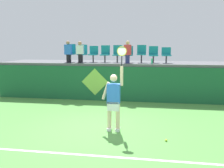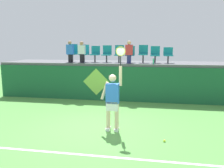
{
  "view_description": "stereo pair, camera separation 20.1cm",
  "coord_description": "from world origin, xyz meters",
  "px_view_note": "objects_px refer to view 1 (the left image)",
  "views": [
    {
      "loc": [
        1.43,
        -6.59,
        2.58
      ],
      "look_at": [
        0.25,
        1.33,
        1.22
      ],
      "focal_mm": 36.45,
      "sensor_mm": 36.0,
      "label": 1
    },
    {
      "loc": [
        1.63,
        -6.56,
        2.58
      ],
      "look_at": [
        0.25,
        1.33,
        1.22
      ],
      "focal_mm": 36.45,
      "sensor_mm": 36.0,
      "label": 2
    }
  ],
  "objects_px": {
    "tennis_player": "(114,99)",
    "stadium_chair_7": "(153,54)",
    "spectator_2": "(80,52)",
    "stadium_chair_5": "(128,54)",
    "stadium_chair_6": "(142,53)",
    "spectator_0": "(68,51)",
    "stadium_chair_3": "(105,53)",
    "stadium_chair_2": "(93,53)",
    "spectator_1": "(128,52)",
    "stadium_chair_0": "(71,52)",
    "stadium_chair_8": "(166,54)",
    "water_bottle": "(152,61)",
    "tennis_ball": "(166,140)",
    "stadium_chair_1": "(83,53)",
    "stadium_chair_4": "(117,53)"
  },
  "relations": [
    {
      "from": "stadium_chair_8",
      "to": "spectator_1",
      "type": "relative_size",
      "value": 0.71
    },
    {
      "from": "stadium_chair_0",
      "to": "spectator_2",
      "type": "xyz_separation_m",
      "value": [
        0.61,
        -0.44,
        0.04
      ]
    },
    {
      "from": "stadium_chair_5",
      "to": "stadium_chair_8",
      "type": "xyz_separation_m",
      "value": [
        1.82,
        -0.01,
        -0.02
      ]
    },
    {
      "from": "tennis_player",
      "to": "stadium_chair_3",
      "type": "distance_m",
      "value": 4.93
    },
    {
      "from": "stadium_chair_5",
      "to": "stadium_chair_7",
      "type": "bearing_deg",
      "value": 0.07
    },
    {
      "from": "spectator_0",
      "to": "stadium_chair_0",
      "type": "bearing_deg",
      "value": 90.0
    },
    {
      "from": "water_bottle",
      "to": "stadium_chair_6",
      "type": "distance_m",
      "value": 0.94
    },
    {
      "from": "tennis_ball",
      "to": "stadium_chair_2",
      "type": "height_order",
      "value": "stadium_chair_2"
    },
    {
      "from": "stadium_chair_3",
      "to": "stadium_chair_5",
      "type": "distance_m",
      "value": 1.16
    },
    {
      "from": "tennis_player",
      "to": "stadium_chair_2",
      "type": "relative_size",
      "value": 3.14
    },
    {
      "from": "stadium_chair_4",
      "to": "stadium_chair_8",
      "type": "relative_size",
      "value": 1.13
    },
    {
      "from": "stadium_chair_3",
      "to": "stadium_chair_7",
      "type": "relative_size",
      "value": 1.05
    },
    {
      "from": "stadium_chair_2",
      "to": "stadium_chair_8",
      "type": "xyz_separation_m",
      "value": [
        3.57,
        -0.01,
        -0.03
      ]
    },
    {
      "from": "stadium_chair_0",
      "to": "stadium_chair_3",
      "type": "bearing_deg",
      "value": -0.08
    },
    {
      "from": "stadium_chair_8",
      "to": "stadium_chair_7",
      "type": "bearing_deg",
      "value": 179.32
    },
    {
      "from": "stadium_chair_2",
      "to": "spectator_1",
      "type": "xyz_separation_m",
      "value": [
        1.75,
        -0.47,
        0.09
      ]
    },
    {
      "from": "stadium_chair_0",
      "to": "spectator_1",
      "type": "relative_size",
      "value": 0.86
    },
    {
      "from": "tennis_player",
      "to": "stadium_chair_7",
      "type": "xyz_separation_m",
      "value": [
        1.28,
        4.64,
        1.21
      ]
    },
    {
      "from": "tennis_ball",
      "to": "stadium_chair_3",
      "type": "height_order",
      "value": "stadium_chair_3"
    },
    {
      "from": "stadium_chair_1",
      "to": "stadium_chair_6",
      "type": "distance_m",
      "value": 2.96
    },
    {
      "from": "stadium_chair_3",
      "to": "stadium_chair_4",
      "type": "bearing_deg",
      "value": 0.15
    },
    {
      "from": "stadium_chair_3",
      "to": "stadium_chair_6",
      "type": "distance_m",
      "value": 1.8
    },
    {
      "from": "spectator_2",
      "to": "stadium_chair_5",
      "type": "bearing_deg",
      "value": 10.55
    },
    {
      "from": "stadium_chair_3",
      "to": "spectator_0",
      "type": "bearing_deg",
      "value": -167.3
    },
    {
      "from": "tennis_player",
      "to": "stadium_chair_2",
      "type": "distance_m",
      "value": 5.09
    },
    {
      "from": "stadium_chair_0",
      "to": "spectator_2",
      "type": "distance_m",
      "value": 0.75
    },
    {
      "from": "stadium_chair_2",
      "to": "stadium_chair_8",
      "type": "distance_m",
      "value": 3.57
    },
    {
      "from": "stadium_chair_8",
      "to": "spectator_1",
      "type": "bearing_deg",
      "value": -165.58
    },
    {
      "from": "spectator_0",
      "to": "stadium_chair_7",
      "type": "bearing_deg",
      "value": 5.48
    },
    {
      "from": "stadium_chair_7",
      "to": "spectator_0",
      "type": "relative_size",
      "value": 0.76
    },
    {
      "from": "stadium_chair_6",
      "to": "spectator_2",
      "type": "height_order",
      "value": "spectator_2"
    },
    {
      "from": "stadium_chair_3",
      "to": "tennis_player",
      "type": "bearing_deg",
      "value": -76.77
    },
    {
      "from": "stadium_chair_6",
      "to": "spectator_0",
      "type": "distance_m",
      "value": 3.6
    },
    {
      "from": "stadium_chair_3",
      "to": "water_bottle",
      "type": "bearing_deg",
      "value": -17.52
    },
    {
      "from": "tennis_player",
      "to": "stadium_chair_2",
      "type": "bearing_deg",
      "value": 109.99
    },
    {
      "from": "stadium_chair_5",
      "to": "stadium_chair_7",
      "type": "xyz_separation_m",
      "value": [
        1.21,
        0.0,
        -0.01
      ]
    },
    {
      "from": "spectator_1",
      "to": "spectator_2",
      "type": "height_order",
      "value": "spectator_1"
    },
    {
      "from": "water_bottle",
      "to": "spectator_2",
      "type": "bearing_deg",
      "value": 175.25
    },
    {
      "from": "stadium_chair_5",
      "to": "stadium_chair_8",
      "type": "bearing_deg",
      "value": -0.18
    },
    {
      "from": "water_bottle",
      "to": "stadium_chair_3",
      "type": "bearing_deg",
      "value": 162.48
    },
    {
      "from": "water_bottle",
      "to": "stadium_chair_2",
      "type": "distance_m",
      "value": 2.99
    },
    {
      "from": "stadium_chair_2",
      "to": "stadium_chair_4",
      "type": "xyz_separation_m",
      "value": [
        1.22,
        0.01,
        0.01
      ]
    },
    {
      "from": "stadium_chair_2",
      "to": "stadium_chair_7",
      "type": "xyz_separation_m",
      "value": [
        2.97,
        0.0,
        -0.02
      ]
    },
    {
      "from": "stadium_chair_1",
      "to": "spectator_1",
      "type": "distance_m",
      "value": 2.37
    },
    {
      "from": "tennis_ball",
      "to": "stadium_chair_2",
      "type": "xyz_separation_m",
      "value": [
        -3.22,
        5.24,
        2.16
      ]
    },
    {
      "from": "stadium_chair_0",
      "to": "stadium_chair_6",
      "type": "distance_m",
      "value": 3.58
    },
    {
      "from": "stadium_chair_4",
      "to": "stadium_chair_5",
      "type": "xyz_separation_m",
      "value": [
        0.54,
        -0.01,
        -0.02
      ]
    },
    {
      "from": "stadium_chair_7",
      "to": "spectator_0",
      "type": "bearing_deg",
      "value": -174.52
    },
    {
      "from": "water_bottle",
      "to": "stadium_chair_3",
      "type": "xyz_separation_m",
      "value": [
        -2.29,
        0.72,
        0.33
      ]
    },
    {
      "from": "spectator_0",
      "to": "water_bottle",
      "type": "bearing_deg",
      "value": -4.54
    }
  ]
}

